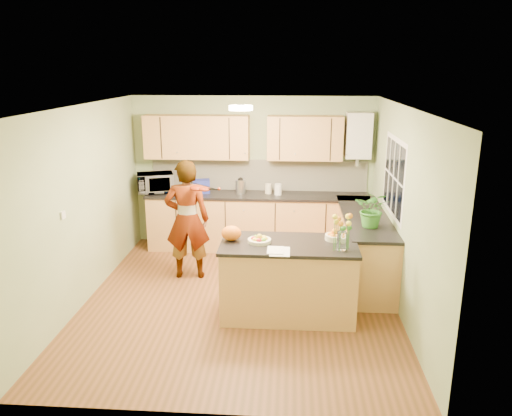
{
  "coord_description": "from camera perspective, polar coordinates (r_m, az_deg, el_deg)",
  "views": [
    {
      "loc": [
        0.63,
        -5.95,
        2.95
      ],
      "look_at": [
        0.18,
        0.5,
        1.12
      ],
      "focal_mm": 35.0,
      "sensor_mm": 36.0,
      "label": 1
    }
  ],
  "objects": [
    {
      "name": "floor",
      "position": [
        6.67,
        -1.83,
        -10.42
      ],
      "size": [
        4.5,
        4.5,
        0.0
      ],
      "primitive_type": "plane",
      "color": "brown",
      "rests_on": "ground"
    },
    {
      "name": "back_counter",
      "position": [
        8.3,
        0.18,
        -1.54
      ],
      "size": [
        3.64,
        0.62,
        0.94
      ],
      "color": "tan",
      "rests_on": "floor"
    },
    {
      "name": "fruit_dish",
      "position": [
        5.95,
        0.39,
        -3.58
      ],
      "size": [
        0.28,
        0.28,
        0.1
      ],
      "color": "beige",
      "rests_on": "peninsula_island"
    },
    {
      "name": "orange_bag",
      "position": [
        6.01,
        -2.84,
        -2.89
      ],
      "size": [
        0.26,
        0.22,
        0.18
      ],
      "primitive_type": "ellipsoid",
      "rotation": [
        0.0,
        0.0,
        0.07
      ],
      "color": "orange",
      "rests_on": "peninsula_island"
    },
    {
      "name": "wall_right",
      "position": [
        6.34,
        16.36,
        -0.38
      ],
      "size": [
        0.02,
        4.5,
        2.5
      ],
      "primitive_type": "cube",
      "color": "gray",
      "rests_on": "floor"
    },
    {
      "name": "boiler",
      "position": [
        8.18,
        11.63,
        8.12
      ],
      "size": [
        0.4,
        0.3,
        0.86
      ],
      "color": "white",
      "rests_on": "wall_back"
    },
    {
      "name": "right_counter",
      "position": [
        7.32,
        12.23,
        -4.34
      ],
      "size": [
        0.62,
        2.24,
        0.94
      ],
      "color": "tan",
      "rests_on": "floor"
    },
    {
      "name": "ceiling_lamp",
      "position": [
        6.3,
        -1.75,
        11.38
      ],
      "size": [
        0.3,
        0.3,
        0.07
      ],
      "color": "#FFEABF",
      "rests_on": "ceiling"
    },
    {
      "name": "violinist",
      "position": [
        7.14,
        -7.87,
        -1.32
      ],
      "size": [
        0.67,
        0.47,
        1.72
      ],
      "primitive_type": "imported",
      "rotation": [
        0.0,
        0.0,
        3.24
      ],
      "color": "tan",
      "rests_on": "floor"
    },
    {
      "name": "window_right",
      "position": [
        6.83,
        15.47,
        3.44
      ],
      "size": [
        0.01,
        1.3,
        1.05
      ],
      "color": "white",
      "rests_on": "wall_right"
    },
    {
      "name": "papers",
      "position": [
        5.67,
        2.73,
        -4.97
      ],
      "size": [
        0.23,
        0.31,
        0.01
      ],
      "primitive_type": "cube",
      "color": "white",
      "rests_on": "peninsula_island"
    },
    {
      "name": "upper_cabinets",
      "position": [
        8.14,
        -1.7,
        8.07
      ],
      "size": [
        3.2,
        0.34,
        0.7
      ],
      "color": "tan",
      "rests_on": "wall_back"
    },
    {
      "name": "orange_bowl",
      "position": [
        6.1,
        8.96,
        -3.12
      ],
      "size": [
        0.23,
        0.23,
        0.13
      ],
      "color": "beige",
      "rests_on": "peninsula_island"
    },
    {
      "name": "peninsula_island",
      "position": [
        6.13,
        3.69,
        -8.1
      ],
      "size": [
        1.63,
        0.83,
        0.93
      ],
      "color": "tan",
      "rests_on": "floor"
    },
    {
      "name": "light_switch",
      "position": [
        6.18,
        -21.18,
        -0.76
      ],
      "size": [
        0.02,
        0.09,
        0.09
      ],
      "primitive_type": "cube",
      "color": "white",
      "rests_on": "wall_left"
    },
    {
      "name": "microwave",
      "position": [
        8.42,
        -11.44,
        2.84
      ],
      "size": [
        0.67,
        0.55,
        0.32
      ],
      "primitive_type": "imported",
      "rotation": [
        0.0,
        0.0,
        0.32
      ],
      "color": "white",
      "rests_on": "back_counter"
    },
    {
      "name": "kettle",
      "position": [
        8.2,
        -1.78,
        2.55
      ],
      "size": [
        0.17,
        0.17,
        0.31
      ],
      "rotation": [
        0.0,
        0.0,
        0.18
      ],
      "color": "#BBBABF",
      "rests_on": "back_counter"
    },
    {
      "name": "jar_white",
      "position": [
        8.11,
        2.55,
        2.14
      ],
      "size": [
        0.14,
        0.14,
        0.18
      ],
      "primitive_type": "cylinder",
      "rotation": [
        0.0,
        0.0,
        -0.25
      ],
      "color": "white",
      "rests_on": "back_counter"
    },
    {
      "name": "jar_cream",
      "position": [
        8.19,
        1.42,
        2.22
      ],
      "size": [
        0.11,
        0.11,
        0.17
      ],
      "primitive_type": "cylinder",
      "rotation": [
        0.0,
        0.0,
        -0.05
      ],
      "color": "beige",
      "rests_on": "back_counter"
    },
    {
      "name": "violin",
      "position": [
        6.75,
        -6.75,
        2.28
      ],
      "size": [
        0.59,
        0.51,
        0.15
      ],
      "primitive_type": null,
      "rotation": [
        0.17,
        0.0,
        -0.61
      ],
      "color": "#4D0F04",
      "rests_on": "violinist"
    },
    {
      "name": "wall_back",
      "position": [
        8.4,
        -0.36,
        4.16
      ],
      "size": [
        4.0,
        0.02,
        2.5
      ],
      "primitive_type": "cube",
      "color": "gray",
      "rests_on": "floor"
    },
    {
      "name": "flower_vase",
      "position": [
        5.71,
        9.84,
        -1.77
      ],
      "size": [
        0.26,
        0.26,
        0.47
      ],
      "rotation": [
        0.0,
        0.0,
        -0.12
      ],
      "color": "silver",
      "rests_on": "peninsula_island"
    },
    {
      "name": "potted_plant",
      "position": [
        6.6,
        13.21,
        -0.14
      ],
      "size": [
        0.54,
        0.51,
        0.48
      ],
      "primitive_type": "imported",
      "rotation": [
        0.0,
        0.0,
        -0.37
      ],
      "color": "#357D29",
      "rests_on": "right_counter"
    },
    {
      "name": "wall_left",
      "position": [
        6.72,
        -19.15,
        0.29
      ],
      "size": [
        0.02,
        4.5,
        2.5
      ],
      "primitive_type": "cube",
      "color": "gray",
      "rests_on": "floor"
    },
    {
      "name": "wall_front",
      "position": [
        4.12,
        -5.17,
        -8.62
      ],
      "size": [
        4.0,
        0.02,
        2.5
      ],
      "primitive_type": "cube",
      "color": "gray",
      "rests_on": "floor"
    },
    {
      "name": "blue_box",
      "position": [
        8.29,
        -6.25,
        2.49
      ],
      "size": [
        0.31,
        0.25,
        0.22
      ],
      "primitive_type": "cube",
      "rotation": [
        0.0,
        0.0,
        0.19
      ],
      "color": "navy",
      "rests_on": "back_counter"
    },
    {
      "name": "ceiling",
      "position": [
        6.0,
        -2.04,
        11.53
      ],
      "size": [
        4.0,
        4.5,
        0.02
      ],
      "primitive_type": "cube",
      "color": "silver",
      "rests_on": "wall_back"
    },
    {
      "name": "splashback",
      "position": [
        8.39,
        0.32,
        3.8
      ],
      "size": [
        3.6,
        0.02,
        0.52
      ],
      "primitive_type": "cube",
      "color": "beige",
      "rests_on": "back_counter"
    }
  ]
}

